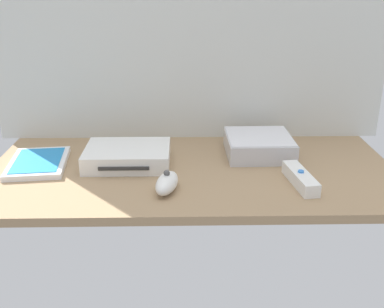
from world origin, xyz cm
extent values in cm
cube|color=#9E7F5B|center=(0.00, 0.00, -1.00)|extent=(100.00, 48.00, 2.00)
cube|color=silver|center=(0.00, 24.60, 32.00)|extent=(110.00, 1.20, 64.00)
cube|color=white|center=(-16.10, 3.78, 2.20)|extent=(21.07, 16.09, 4.40)
cube|color=#2D2D2D|center=(-16.14, -4.42, 2.20)|extent=(12.00, 0.65, 0.80)
cube|color=silver|center=(17.86, 9.57, 2.50)|extent=(17.26, 17.26, 5.00)
cube|color=silver|center=(17.86, 9.57, 5.15)|extent=(16.57, 16.57, 0.30)
cube|color=white|center=(-38.41, 3.07, 0.70)|extent=(15.54, 20.34, 1.40)
cube|color=#2384CC|center=(-38.41, 3.07, 1.48)|extent=(12.82, 17.43, 0.16)
cube|color=white|center=(24.43, -9.29, 1.50)|extent=(5.53, 15.15, 3.00)
cylinder|color=#387FDB|center=(24.43, -9.29, 3.20)|extent=(1.40, 1.40, 0.40)
ellipsoid|color=white|center=(-5.76, -12.32, 2.00)|extent=(6.61, 10.75, 4.00)
sphere|color=#4C4C4C|center=(-5.76, -12.32, 4.40)|extent=(1.40, 1.40, 1.40)
camera|label=1|loc=(-2.14, -104.68, 44.79)|focal=43.34mm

